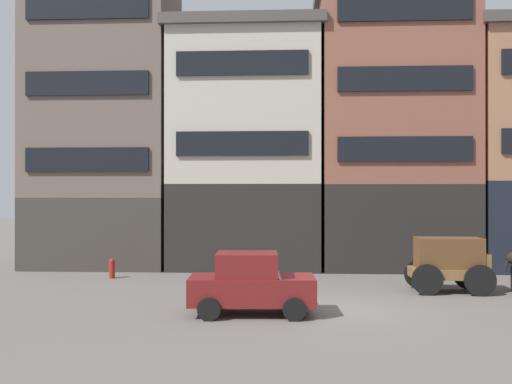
% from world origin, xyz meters
% --- Properties ---
extents(ground_plane, '(120.00, 120.00, 0.00)m').
position_xyz_m(ground_plane, '(0.00, 0.00, 0.00)').
color(ground_plane, '#605B56').
extents(building_far_left, '(7.28, 5.60, 17.81)m').
position_xyz_m(building_far_left, '(-10.58, 10.07, 8.95)').
color(building_far_left, '#38332D').
rests_on(building_far_left, ground_plane).
extents(building_center_left, '(7.59, 5.60, 11.75)m').
position_xyz_m(building_center_left, '(-3.49, 10.08, 5.92)').
color(building_center_left, black).
rests_on(building_center_left, ground_plane).
extents(building_center_right, '(7.54, 5.60, 13.83)m').
position_xyz_m(building_center_right, '(3.73, 10.07, 6.97)').
color(building_center_right, black).
rests_on(building_center_right, ground_plane).
extents(cargo_wagon, '(2.95, 1.60, 1.98)m').
position_xyz_m(cargo_wagon, '(4.41, 3.17, 1.15)').
color(cargo_wagon, brown).
rests_on(cargo_wagon, ground_plane).
extents(sedan_dark, '(3.76, 1.99, 1.83)m').
position_xyz_m(sedan_dark, '(-2.58, -0.82, 0.91)').
color(sedan_dark, maroon).
rests_on(sedan_dark, ground_plane).
extents(fire_hydrant_curbside, '(0.24, 0.24, 0.83)m').
position_xyz_m(fire_hydrant_curbside, '(-8.87, 5.78, 0.43)').
color(fire_hydrant_curbside, maroon).
rests_on(fire_hydrant_curbside, ground_plane).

